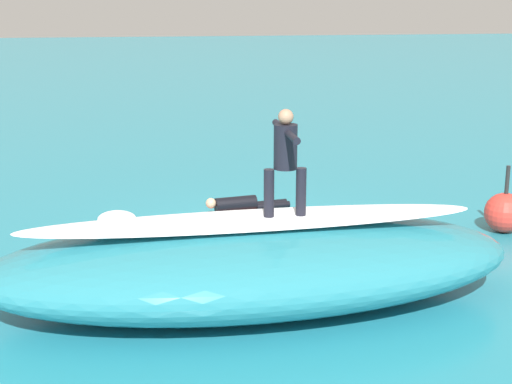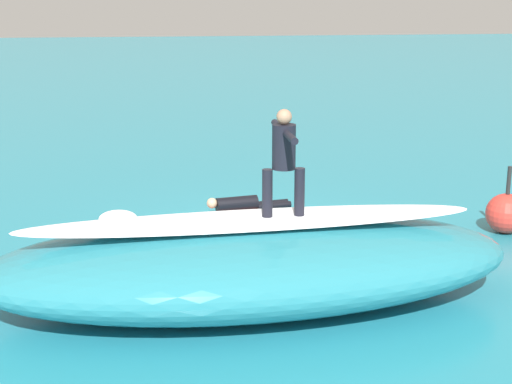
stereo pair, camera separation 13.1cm
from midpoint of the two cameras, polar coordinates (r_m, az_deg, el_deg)
name	(u,v)px [view 2 (the right image)]	position (r m, az deg, el deg)	size (l,w,h in m)	color
ground_plane	(255,240)	(14.14, 0.21, -3.60)	(120.00, 120.00, 0.00)	teal
wave_crest	(250,264)	(11.16, -0.11, -5.38)	(7.78, 3.08, 1.25)	teal
wave_foam_lip	(250,220)	(10.94, -0.11, -2.11)	(6.61, 1.08, 0.08)	white
surfboard_riding	(283,219)	(11.04, 2.37, -1.99)	(2.15, 0.54, 0.07)	#33B2D1
surfer_riding	(284,155)	(10.80, 2.42, 2.77)	(0.62, 1.47, 1.55)	black
surfboard_paddling	(237,213)	(15.67, -1.19, -1.57)	(2.18, 0.49, 0.09)	#E0563D
surfer_paddling	(243,204)	(15.65, -0.73, -0.89)	(1.76, 0.59, 0.32)	black
buoy_marker	(506,213)	(15.24, 18.27, -1.50)	(0.76, 0.76, 1.29)	red
foam_patch_near	(118,218)	(15.38, -9.95, -1.94)	(1.08, 0.76, 0.18)	white
foam_patch_mid	(289,220)	(15.14, 2.72, -2.06)	(0.89, 0.72, 0.15)	white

